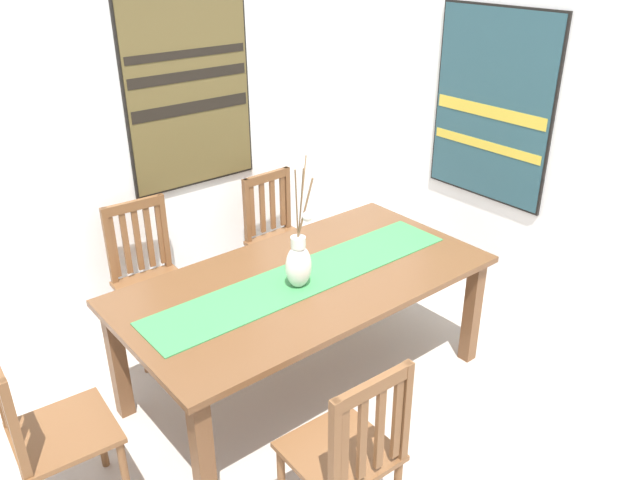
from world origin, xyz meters
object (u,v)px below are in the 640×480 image
at_px(painting_on_back_wall, 189,93).
at_px(painting_on_side_wall, 492,106).
at_px(dining_table, 306,291).
at_px(chair_3, 280,237).
at_px(centerpiece_vase, 299,262).
at_px(chair_0, 348,452).
at_px(chair_1, 150,276).
at_px(chair_2, 49,432).

relative_size(painting_on_back_wall, painting_on_side_wall, 0.95).
relative_size(dining_table, chair_3, 2.19).
height_order(centerpiece_vase, chair_3, centerpiece_vase).
xyz_separation_m(chair_0, chair_1, (0.03, 1.89, 0.01)).
height_order(chair_0, chair_2, chair_0).
bearing_deg(dining_table, painting_on_back_wall, 87.82).
height_order(chair_2, chair_3, chair_2).
bearing_deg(chair_0, chair_3, 61.40).
height_order(centerpiece_vase, painting_on_back_wall, painting_on_back_wall).
height_order(dining_table, chair_3, chair_3).
distance_m(dining_table, centerpiece_vase, 0.26).
height_order(centerpiece_vase, chair_0, centerpiece_vase).
bearing_deg(painting_on_side_wall, chair_3, 145.94).
xyz_separation_m(dining_table, chair_0, (-0.52, -0.94, -0.15)).
bearing_deg(dining_table, chair_1, 117.31).
bearing_deg(dining_table, painting_on_side_wall, 3.43).
xyz_separation_m(chair_1, painting_on_side_wall, (2.17, -0.85, 0.88)).
relative_size(dining_table, chair_1, 2.12).
relative_size(chair_2, chair_3, 1.01).
distance_m(chair_2, painting_on_side_wall, 3.24).
height_order(chair_2, painting_on_side_wall, painting_on_side_wall).
bearing_deg(painting_on_back_wall, chair_1, -152.43).
xyz_separation_m(chair_0, painting_on_back_wall, (0.57, 2.17, 1.02)).
height_order(chair_1, chair_3, chair_1).
xyz_separation_m(centerpiece_vase, painting_on_back_wall, (0.13, 1.29, 0.64)).
bearing_deg(centerpiece_vase, painting_on_side_wall, 5.09).
xyz_separation_m(chair_2, chair_3, (1.92, 0.92, 0.00)).
distance_m(dining_table, chair_2, 1.44).
height_order(chair_3, painting_on_side_wall, painting_on_side_wall).
xyz_separation_m(dining_table, chair_3, (0.48, 0.91, -0.15)).
height_order(chair_2, painting_on_back_wall, painting_on_back_wall).
bearing_deg(dining_table, chair_2, -179.37).
height_order(painting_on_back_wall, painting_on_side_wall, painting_on_back_wall).
xyz_separation_m(centerpiece_vase, chair_2, (-1.34, 0.04, -0.39)).
xyz_separation_m(chair_3, painting_on_back_wall, (-0.44, 0.32, 1.03)).
distance_m(centerpiece_vase, chair_3, 1.18).
bearing_deg(centerpiece_vase, painting_on_back_wall, 84.08).
distance_m(centerpiece_vase, chair_1, 1.15).
bearing_deg(painting_on_back_wall, dining_table, -92.18).
bearing_deg(centerpiece_vase, chair_0, -116.19).
relative_size(dining_table, chair_0, 2.15).
relative_size(centerpiece_vase, painting_on_side_wall, 0.56).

